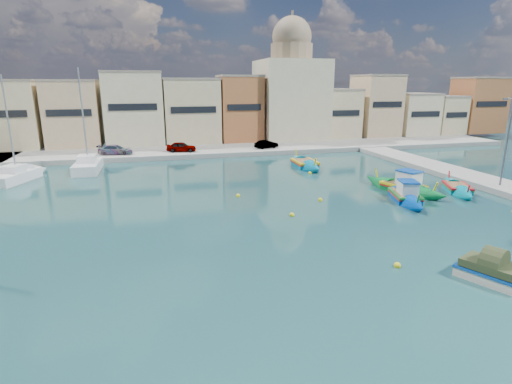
{
  "coord_description": "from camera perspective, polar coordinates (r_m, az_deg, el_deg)",
  "views": [
    {
      "loc": [
        -11.8,
        -21.29,
        9.07
      ],
      "look_at": [
        -4.61,
        6.0,
        1.4
      ],
      "focal_mm": 28.0,
      "sensor_mm": 36.0,
      "label": 1
    }
  ],
  "objects": [
    {
      "name": "yacht_north",
      "position": [
        48.26,
        -22.56,
        3.75
      ],
      "size": [
        2.55,
        8.67,
        11.53
      ],
      "color": "white",
      "rests_on": "ground"
    },
    {
      "name": "yacht_midnorth",
      "position": [
        45.81,
        -30.05,
        2.27
      ],
      "size": [
        4.83,
        7.86,
        10.71
      ],
      "color": "white",
      "rests_on": "ground"
    },
    {
      "name": "church_block",
      "position": [
        65.05,
        4.98,
        14.57
      ],
      "size": [
        10.0,
        10.0,
        19.1
      ],
      "color": "beige",
      "rests_on": "ground"
    },
    {
      "name": "parked_cars",
      "position": [
        52.45,
        -11.68,
        6.26
      ],
      "size": [
        23.4,
        2.43,
        1.27
      ],
      "color": "#4C1919",
      "rests_on": "north_quay"
    },
    {
      "name": "luzzu_blue_cabin",
      "position": [
        36.87,
        20.32,
        0.59
      ],
      "size": [
        4.53,
        8.73,
        3.01
      ],
      "color": "#0B7332",
      "rests_on": "ground"
    },
    {
      "name": "tender_near",
      "position": [
        22.23,
        30.64,
        -9.86
      ],
      "size": [
        2.74,
        3.41,
        1.48
      ],
      "color": "beige",
      "rests_on": "ground"
    },
    {
      "name": "north_townhouses",
      "position": [
        63.53,
        2.22,
        11.52
      ],
      "size": [
        83.2,
        7.87,
        10.19
      ],
      "color": "beige",
      "rests_on": "ground"
    },
    {
      "name": "mooring_buoys",
      "position": [
        31.37,
        11.64,
        -1.77
      ],
      "size": [
        19.01,
        21.87,
        0.36
      ],
      "color": "yellow",
      "rests_on": "ground"
    },
    {
      "name": "luzzu_green",
      "position": [
        45.33,
        6.99,
        3.93
      ],
      "size": [
        2.39,
        8.61,
        2.7
      ],
      "color": "#00729B",
      "rests_on": "ground"
    },
    {
      "name": "ground",
      "position": [
        25.98,
        13.4,
        -5.67
      ],
      "size": [
        160.0,
        160.0,
        0.0
      ],
      "primitive_type": "plane",
      "color": "#122D36",
      "rests_on": "ground"
    },
    {
      "name": "luzzu_turquoise_cabin",
      "position": [
        34.24,
        20.52,
        -0.59
      ],
      "size": [
        4.2,
        8.41,
        2.65
      ],
      "color": "#0042A9",
      "rests_on": "ground"
    },
    {
      "name": "quay_street_lamp",
      "position": [
        40.28,
        32.18,
        6.14
      ],
      "size": [
        1.18,
        0.16,
        8.0
      ],
      "color": "#595B60",
      "rests_on": "ground"
    },
    {
      "name": "luzzu_cyan_mid",
      "position": [
        38.85,
        26.79,
        0.4
      ],
      "size": [
        4.71,
        7.53,
        2.21
      ],
      "color": "#008BA1",
      "rests_on": "ground"
    },
    {
      "name": "north_quay",
      "position": [
        55.28,
        -2.26,
        6.07
      ],
      "size": [
        80.0,
        8.0,
        0.6
      ],
      "primitive_type": "cube",
      "color": "gray",
      "rests_on": "ground"
    }
  ]
}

